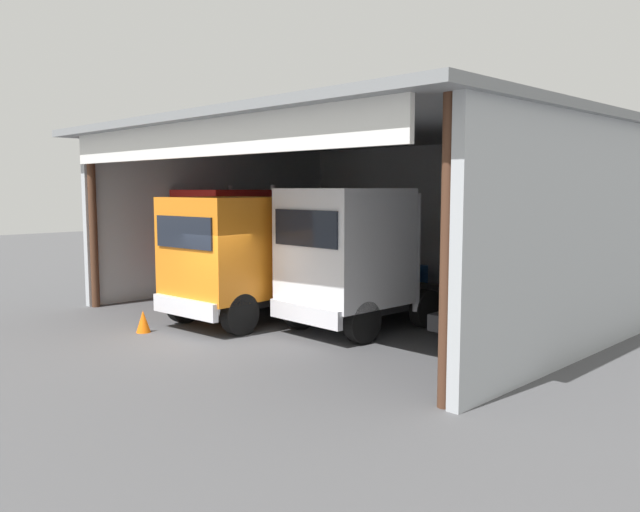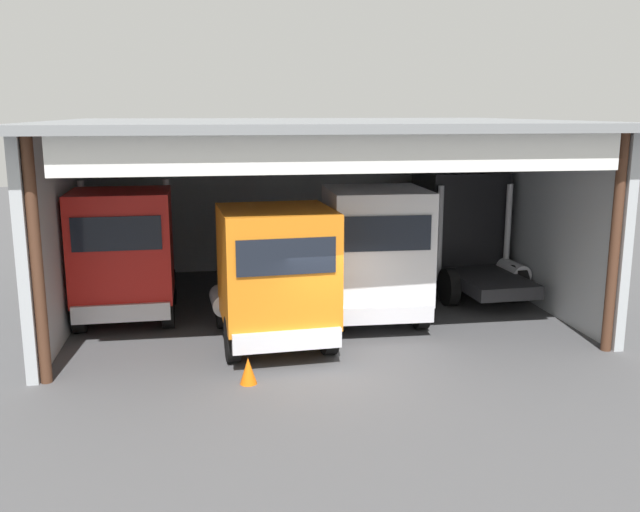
# 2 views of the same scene
# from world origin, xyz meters

# --- Properties ---
(ground_plane) EXTENTS (80.00, 80.00, 0.00)m
(ground_plane) POSITION_xyz_m (0.00, 0.00, 0.00)
(ground_plane) COLOR #4C4C4F
(ground_plane) RESTS_ON ground
(workshop_shed) EXTENTS (13.72, 10.93, 5.29)m
(workshop_shed) POSITION_xyz_m (0.00, 5.86, 3.67)
(workshop_shed) COLOR #ADB2B7
(workshop_shed) RESTS_ON ground
(truck_red_center_bay) EXTENTS (2.73, 4.74, 3.70)m
(truck_red_center_bay) POSITION_xyz_m (-5.13, 4.25, 1.86)
(truck_red_center_bay) COLOR red
(truck_red_center_bay) RESTS_ON ground
(truck_orange_right_bay) EXTENTS (2.92, 5.39, 3.38)m
(truck_orange_right_bay) POSITION_xyz_m (-1.40, 1.69, 1.79)
(truck_orange_right_bay) COLOR orange
(truck_orange_right_bay) RESTS_ON ground
(truck_white_center_left_bay) EXTENTS (2.67, 5.08, 3.60)m
(truck_white_center_left_bay) POSITION_xyz_m (1.38, 3.26, 1.90)
(truck_white_center_left_bay) COLOR white
(truck_white_center_left_bay) RESTS_ON ground
(truck_black_yard_outside) EXTENTS (2.75, 5.13, 3.70)m
(truck_black_yard_outside) POSITION_xyz_m (4.93, 6.17, 1.90)
(truck_black_yard_outside) COLOR black
(truck_black_yard_outside) RESTS_ON ground
(oil_drum) EXTENTS (0.58, 0.58, 0.94)m
(oil_drum) POSITION_xyz_m (3.38, 8.57, 0.47)
(oil_drum) COLOR gold
(oil_drum) RESTS_ON ground
(tool_cart) EXTENTS (0.90, 0.60, 1.00)m
(tool_cart) POSITION_xyz_m (-0.96, 8.91, 0.50)
(tool_cart) COLOR #1E59A5
(tool_cart) RESTS_ON ground
(traffic_cone) EXTENTS (0.36, 0.36, 0.56)m
(traffic_cone) POSITION_xyz_m (-2.16, -0.59, 0.28)
(traffic_cone) COLOR orange
(traffic_cone) RESTS_ON ground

